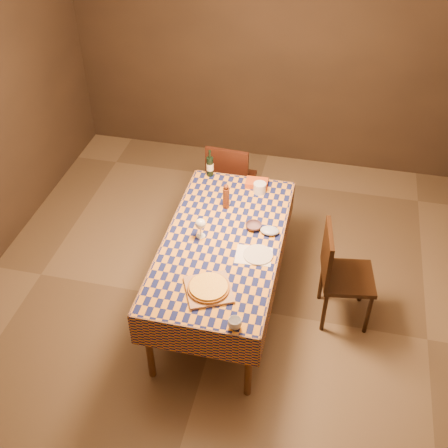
{
  "coord_description": "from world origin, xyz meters",
  "views": [
    {
      "loc": [
        0.75,
        -3.28,
        3.75
      ],
      "look_at": [
        0.0,
        0.05,
        0.9
      ],
      "focal_mm": 45.0,
      "sensor_mm": 36.0,
      "label": 1
    }
  ],
  "objects_px": {
    "white_plate": "(258,255)",
    "dining_table": "(223,247)",
    "wine_bottle": "(210,166)",
    "chair_far": "(230,179)",
    "pizza": "(209,287)",
    "bowl": "(254,226)",
    "cutting_board": "(209,290)",
    "chair_right": "(339,271)"
  },
  "relations": [
    {
      "from": "bowl",
      "to": "wine_bottle",
      "type": "xyz_separation_m",
      "value": [
        -0.53,
        0.66,
        0.08
      ]
    },
    {
      "from": "cutting_board",
      "to": "pizza",
      "type": "height_order",
      "value": "pizza"
    },
    {
      "from": "dining_table",
      "to": "pizza",
      "type": "bearing_deg",
      "value": -87.7
    },
    {
      "from": "wine_bottle",
      "to": "chair_right",
      "type": "xyz_separation_m",
      "value": [
        1.26,
        -0.76,
        -0.35
      ]
    },
    {
      "from": "white_plate",
      "to": "cutting_board",
      "type": "bearing_deg",
      "value": -122.55
    },
    {
      "from": "wine_bottle",
      "to": "white_plate",
      "type": "bearing_deg",
      "value": -57.52
    },
    {
      "from": "bowl",
      "to": "chair_far",
      "type": "bearing_deg",
      "value": 112.56
    },
    {
      "from": "white_plate",
      "to": "chair_far",
      "type": "distance_m",
      "value": 1.42
    },
    {
      "from": "cutting_board",
      "to": "white_plate",
      "type": "height_order",
      "value": "cutting_board"
    },
    {
      "from": "white_plate",
      "to": "pizza",
      "type": "bearing_deg",
      "value": -122.55
    },
    {
      "from": "dining_table",
      "to": "wine_bottle",
      "type": "relative_size",
      "value": 6.95
    },
    {
      "from": "white_plate",
      "to": "wine_bottle",
      "type": "bearing_deg",
      "value": 122.48
    },
    {
      "from": "chair_right",
      "to": "pizza",
      "type": "bearing_deg",
      "value": -144.04
    },
    {
      "from": "cutting_board",
      "to": "pizza",
      "type": "relative_size",
      "value": 0.82
    },
    {
      "from": "pizza",
      "to": "wine_bottle",
      "type": "height_order",
      "value": "wine_bottle"
    },
    {
      "from": "dining_table",
      "to": "pizza",
      "type": "xyz_separation_m",
      "value": [
        0.02,
        -0.56,
        0.11
      ]
    },
    {
      "from": "dining_table",
      "to": "cutting_board",
      "type": "height_order",
      "value": "cutting_board"
    },
    {
      "from": "dining_table",
      "to": "chair_right",
      "type": "bearing_deg",
      "value": 6.72
    },
    {
      "from": "white_plate",
      "to": "chair_right",
      "type": "xyz_separation_m",
      "value": [
        0.64,
        0.22,
        -0.25
      ]
    },
    {
      "from": "chair_far",
      "to": "chair_right",
      "type": "relative_size",
      "value": 1.0
    },
    {
      "from": "pizza",
      "to": "white_plate",
      "type": "relative_size",
      "value": 1.7
    },
    {
      "from": "cutting_board",
      "to": "pizza",
      "type": "bearing_deg",
      "value": 90.0
    },
    {
      "from": "dining_table",
      "to": "wine_bottle",
      "type": "height_order",
      "value": "wine_bottle"
    },
    {
      "from": "pizza",
      "to": "bowl",
      "type": "relative_size",
      "value": 3.0
    },
    {
      "from": "bowl",
      "to": "wine_bottle",
      "type": "relative_size",
      "value": 0.5
    },
    {
      "from": "dining_table",
      "to": "cutting_board",
      "type": "distance_m",
      "value": 0.57
    },
    {
      "from": "dining_table",
      "to": "white_plate",
      "type": "distance_m",
      "value": 0.34
    },
    {
      "from": "cutting_board",
      "to": "pizza",
      "type": "distance_m",
      "value": 0.02
    },
    {
      "from": "cutting_board",
      "to": "wine_bottle",
      "type": "distance_m",
      "value": 1.47
    },
    {
      "from": "cutting_board",
      "to": "chair_right",
      "type": "xyz_separation_m",
      "value": [
        0.93,
        0.67,
        -0.26
      ]
    },
    {
      "from": "chair_far",
      "to": "wine_bottle",
      "type": "bearing_deg",
      "value": -110.54
    },
    {
      "from": "bowl",
      "to": "white_plate",
      "type": "bearing_deg",
      "value": -73.5
    },
    {
      "from": "chair_far",
      "to": "white_plate",
      "type": "bearing_deg",
      "value": -68.87
    },
    {
      "from": "dining_table",
      "to": "cutting_board",
      "type": "bearing_deg",
      "value": -87.7
    },
    {
      "from": "pizza",
      "to": "dining_table",
      "type": "bearing_deg",
      "value": 92.3
    },
    {
      "from": "chair_far",
      "to": "chair_right",
      "type": "xyz_separation_m",
      "value": [
        1.14,
        -1.08,
        0.0
      ]
    },
    {
      "from": "bowl",
      "to": "white_plate",
      "type": "distance_m",
      "value": 0.33
    },
    {
      "from": "white_plate",
      "to": "dining_table",
      "type": "bearing_deg",
      "value": 159.95
    },
    {
      "from": "cutting_board",
      "to": "bowl",
      "type": "relative_size",
      "value": 2.46
    },
    {
      "from": "bowl",
      "to": "chair_right",
      "type": "distance_m",
      "value": 0.79
    },
    {
      "from": "cutting_board",
      "to": "wine_bottle",
      "type": "height_order",
      "value": "wine_bottle"
    },
    {
      "from": "bowl",
      "to": "chair_far",
      "type": "distance_m",
      "value": 1.1
    }
  ]
}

